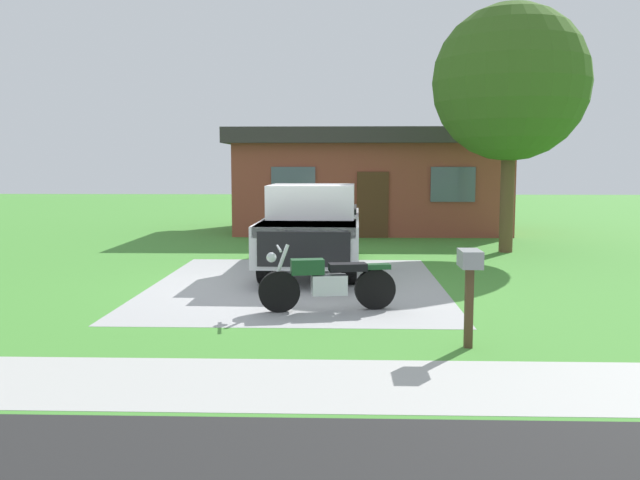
% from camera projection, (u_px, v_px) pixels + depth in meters
% --- Properties ---
extents(ground_plane, '(80.00, 80.00, 0.00)m').
position_uv_depth(ground_plane, '(297.00, 285.00, 13.32)').
color(ground_plane, '#458B33').
extents(driveway_pad, '(5.58, 7.05, 0.01)m').
position_uv_depth(driveway_pad, '(297.00, 285.00, 13.32)').
color(driveway_pad, '#A3A3A3').
rests_on(driveway_pad, ground).
extents(sidewalk_strip, '(36.00, 1.80, 0.01)m').
position_uv_depth(sidewalk_strip, '(260.00, 383.00, 7.36)').
color(sidewalk_strip, '#ABABA6').
rests_on(sidewalk_strip, ground).
extents(motorcycle, '(2.20, 0.75, 1.09)m').
position_uv_depth(motorcycle, '(327.00, 282.00, 10.94)').
color(motorcycle, black).
rests_on(motorcycle, ground).
extents(pickup_truck, '(2.12, 5.67, 1.90)m').
position_uv_depth(pickup_truck, '(314.00, 227.00, 15.25)').
color(pickup_truck, black).
rests_on(pickup_truck, ground).
extents(mailbox, '(0.26, 0.48, 1.26)m').
position_uv_depth(mailbox, '(470.00, 272.00, 8.68)').
color(mailbox, '#4C3823').
rests_on(mailbox, ground).
extents(shade_tree, '(4.06, 4.06, 6.48)m').
position_uv_depth(shade_tree, '(510.00, 83.00, 17.83)').
color(shade_tree, brown).
rests_on(shade_tree, ground).
extents(neighbor_house, '(9.60, 5.60, 3.50)m').
position_uv_depth(neighbor_house, '(370.00, 180.00, 24.17)').
color(neighbor_house, brown).
rests_on(neighbor_house, ground).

